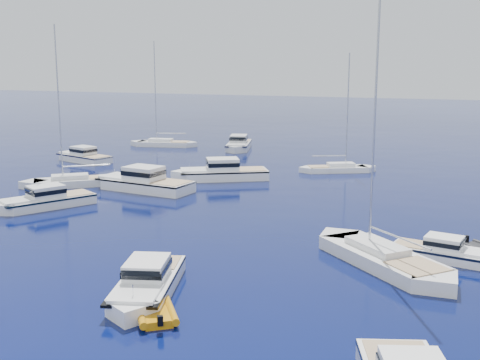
# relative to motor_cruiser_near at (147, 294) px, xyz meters

# --- Properties ---
(motor_cruiser_near) EXTENTS (5.33, 9.01, 2.26)m
(motor_cruiser_near) POSITION_rel_motor_cruiser_near_xyz_m (0.00, 0.00, 0.00)
(motor_cruiser_near) COLOR white
(motor_cruiser_near) RESTS_ON ground
(motor_cruiser_left) EXTENTS (6.37, 9.14, 2.33)m
(motor_cruiser_left) POSITION_rel_motor_cruiser_near_xyz_m (-17.82, 12.43, 0.00)
(motor_cruiser_left) COLOR silver
(motor_cruiser_left) RESTS_ON ground
(motor_cruiser_centre) EXTENTS (11.15, 4.19, 2.87)m
(motor_cruiser_centre) POSITION_rel_motor_cruiser_near_xyz_m (-14.42, 21.56, 0.00)
(motor_cruiser_centre) COLOR white
(motor_cruiser_centre) RESTS_ON ground
(motor_cruiser_far_r) EXTENTS (7.14, 3.05, 1.81)m
(motor_cruiser_far_r) POSITION_rel_motor_cruiser_near_xyz_m (13.28, 11.84, 0.00)
(motor_cruiser_far_r) COLOR white
(motor_cruiser_far_r) RESTS_ON ground
(motor_cruiser_far_l) EXTENTS (9.35, 4.90, 2.35)m
(motor_cruiser_far_l) POSITION_rel_motor_cruiser_near_xyz_m (-30.40, 32.96, 0.00)
(motor_cruiser_far_l) COLOR white
(motor_cruiser_far_l) RESTS_ON ground
(motor_cruiser_distant) EXTENTS (10.63, 8.35, 2.77)m
(motor_cruiser_distant) POSITION_rel_motor_cruiser_near_xyz_m (-10.03, 29.26, 0.00)
(motor_cruiser_distant) COLOR white
(motor_cruiser_distant) RESTS_ON ground
(motor_cruiser_horizon) EXTENTS (5.76, 10.09, 2.53)m
(motor_cruiser_horizon) POSITION_rel_motor_cruiser_near_xyz_m (-17.43, 50.27, 0.00)
(motor_cruiser_horizon) COLOR silver
(motor_cruiser_horizon) RESTS_ON ground
(sailboat_mid_r) EXTENTS (11.21, 10.23, 17.73)m
(sailboat_mid_r) POSITION_rel_motor_cruiser_near_xyz_m (9.98, 9.40, 0.00)
(sailboat_mid_r) COLOR silver
(sailboat_mid_r) RESTS_ON ground
(sailboat_mid_l) EXTENTS (9.81, 9.18, 15.69)m
(sailboat_mid_l) POSITION_rel_motor_cruiser_near_xyz_m (-21.49, 20.64, 0.00)
(sailboat_mid_l) COLOR silver
(sailboat_mid_l) RESTS_ON ground
(sailboat_centre) EXTENTS (8.95, 6.50, 13.21)m
(sailboat_centre) POSITION_rel_motor_cruiser_near_xyz_m (-0.27, 38.40, 0.00)
(sailboat_centre) COLOR white
(sailboat_centre) RESTS_ON ground
(sailboat_far_l) EXTENTS (10.80, 5.19, 15.37)m
(sailboat_far_l) POSITION_rel_motor_cruiser_near_xyz_m (-28.61, 48.77, 0.00)
(sailboat_far_l) COLOR white
(sailboat_far_l) RESTS_ON ground
(tender_yellow) EXTENTS (4.11, 4.35, 0.95)m
(tender_yellow) POSITION_rel_motor_cruiser_near_xyz_m (1.65, -1.93, 0.00)
(tender_yellow) COLOR #C27D0B
(tender_yellow) RESTS_ON ground
(tender_grey_far) EXTENTS (3.84, 2.11, 0.95)m
(tender_grey_far) POSITION_rel_motor_cruiser_near_xyz_m (-13.11, 21.96, 0.00)
(tender_grey_far) COLOR black
(tender_grey_far) RESTS_ON ground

